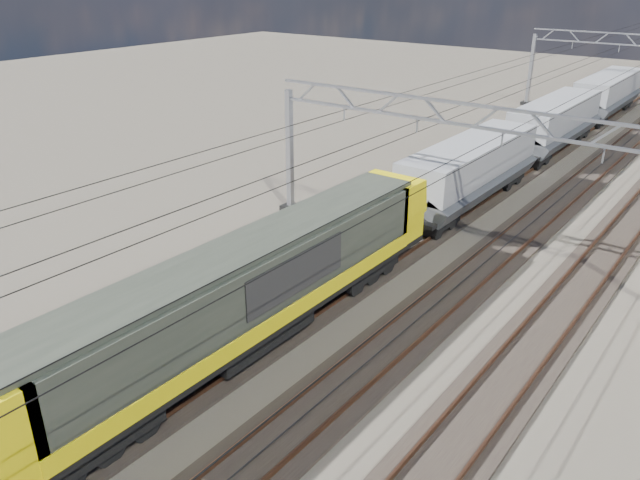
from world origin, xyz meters
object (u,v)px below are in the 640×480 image
Objects in this scene: hopper_wagon_lead at (470,168)px; locomotive at (248,289)px; catenary_gantry_mid at (454,174)px; hopper_wagon_mid at (555,121)px; catenary_gantry_far at (639,73)px; hopper_wagon_third at (608,92)px.

locomotive is at bearing -90.00° from hopper_wagon_lead.
catenary_gantry_mid is 20.78m from hopper_wagon_mid.
catenary_gantry_far reaches higher than hopper_wagon_mid.
hopper_wagon_mid is (-0.00, 31.90, -0.09)m from locomotive.
locomotive reaches higher than hopper_wagon_mid.
catenary_gantry_far is at bearing 87.58° from locomotive.
hopper_wagon_mid is at bearing 90.00° from locomotive.
locomotive is at bearing -100.06° from catenary_gantry_mid.
hopper_wagon_third is (0.00, 14.20, 0.00)m from hopper_wagon_mid.
catenary_gantry_far reaches higher than hopper_wagon_third.
locomotive is 17.70m from hopper_wagon_lead.
hopper_wagon_lead is 14.20m from hopper_wagon_mid.
catenary_gantry_mid reaches higher than hopper_wagon_third.
hopper_wagon_lead is at bearing -90.00° from hopper_wagon_mid.
hopper_wagon_lead is 28.40m from hopper_wagon_third.
hopper_wagon_lead is 1.00× the size of hopper_wagon_mid.
hopper_wagon_third is at bearing 90.00° from hopper_wagon_mid.
hopper_wagon_mid is at bearing 90.00° from hopper_wagon_lead.
catenary_gantry_mid reaches higher than hopper_wagon_lead.
hopper_wagon_lead is at bearing 90.00° from locomotive.
hopper_wagon_mid is (-2.00, 20.62, -1.67)m from catenary_gantry_mid.
locomotive is (-2.00, -11.28, -1.58)m from catenary_gantry_mid.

